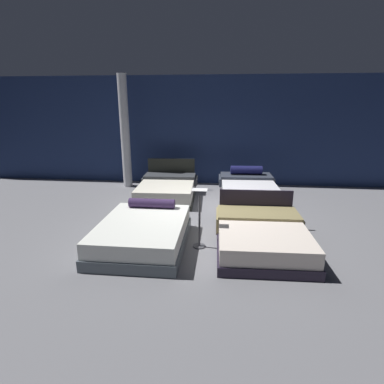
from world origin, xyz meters
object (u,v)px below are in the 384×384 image
Objects in this scene: bed_0 at (143,233)px; bed_2 at (167,189)px; bed_1 at (261,236)px; price_sign at (199,225)px; bed_3 at (248,190)px; support_pillar at (125,132)px.

bed_0 is 3.06m from bed_2.
bed_0 is 2.24m from bed_1.
price_sign is at bearing -70.95° from bed_2.
price_sign is (-1.12, -2.98, 0.15)m from bed_3.
bed_3 is at bearing -2.77° from bed_2.
bed_1 is 2.90m from bed_3.
bed_3 reaches higher than bed_1.
bed_0 is 4.75m from support_pillar.
bed_1 is 1.00× the size of bed_3.
bed_3 is at bearing -17.02° from support_pillar.
bed_0 is at bearing -68.86° from support_pillar.
bed_3 is 4.26m from support_pillar.
bed_2 is 2.29m from bed_3.
bed_0 is 1.00× the size of bed_3.
bed_0 is at bearing -90.50° from bed_2.
price_sign is at bearing -177.44° from bed_1.
bed_1 is 0.99× the size of bed_2.
bed_2 is 0.62× the size of support_pillar.
price_sign is at bearing -112.91° from bed_3.
support_pillar is (-1.63, 4.21, 1.50)m from bed_0.
support_pillar reaches higher than bed_3.
support_pillar is (-3.82, 1.17, 1.46)m from bed_3.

